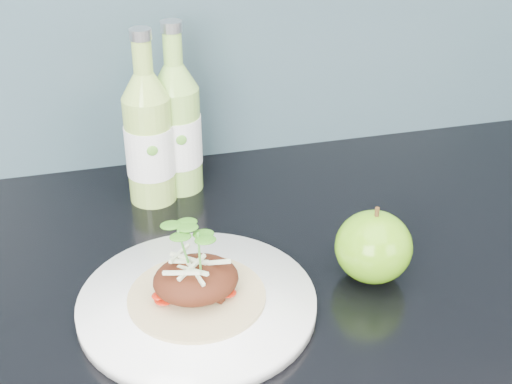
% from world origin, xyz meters
% --- Properties ---
extents(dinner_plate, '(0.29, 0.29, 0.02)m').
position_xyz_m(dinner_plate, '(-0.07, 1.62, 0.91)').
color(dinner_plate, white).
rests_on(dinner_plate, kitchen_counter).
extents(pork_taco, '(0.15, 0.15, 0.10)m').
position_xyz_m(pork_taco, '(-0.07, 1.62, 0.94)').
color(pork_taco, tan).
rests_on(pork_taco, dinner_plate).
extents(green_apple, '(0.09, 0.09, 0.09)m').
position_xyz_m(green_apple, '(0.13, 1.63, 0.94)').
color(green_apple, '#429910').
rests_on(green_apple, kitchen_counter).
extents(cider_bottle_left, '(0.07, 0.07, 0.23)m').
position_xyz_m(cider_bottle_left, '(-0.08, 1.87, 0.99)').
color(cider_bottle_left, '#97BF4F').
rests_on(cider_bottle_left, kitchen_counter).
extents(cider_bottle_right, '(0.07, 0.07, 0.23)m').
position_xyz_m(cider_bottle_right, '(-0.04, 1.89, 0.99)').
color(cider_bottle_right, '#8CC250').
rests_on(cider_bottle_right, kitchen_counter).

